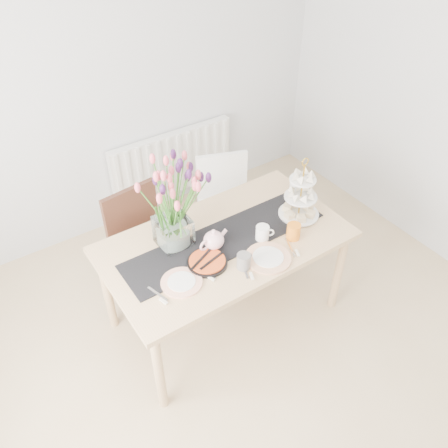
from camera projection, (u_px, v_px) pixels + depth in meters
room_shell at (298, 253)px, 2.20m from camera, size 4.50×4.50×4.50m
radiator at (173, 163)px, 4.35m from camera, size 1.20×0.08×0.60m
dining_table at (225, 248)px, 3.14m from camera, size 1.60×0.90×0.75m
chair_brown at (142, 237)px, 3.48m from camera, size 0.48×0.48×0.87m
chair_white at (225, 199)px, 3.87m from camera, size 0.54×0.54×0.85m
table_runner at (225, 239)px, 3.09m from camera, size 1.40×0.35×0.01m
tulip_vase at (170, 193)px, 2.80m from camera, size 0.73×0.73×0.63m
cake_stand at (300, 202)px, 3.21m from camera, size 0.28×0.28×0.41m
teapot at (214, 240)px, 2.99m from camera, size 0.23×0.20×0.14m
cream_jug at (296, 186)px, 3.47m from camera, size 0.10×0.10×0.09m
tart_tin at (207, 262)px, 2.91m from camera, size 0.25×0.25×0.03m
mug_grey at (244, 261)px, 2.86m from camera, size 0.10×0.10×0.10m
mug_white at (262, 233)px, 3.06m from camera, size 0.12×0.12×0.10m
mug_orange at (294, 231)px, 3.07m from camera, size 0.12×0.12×0.11m
plate_left at (182, 282)px, 2.79m from camera, size 0.31×0.31×0.01m
plate_right at (268, 258)px, 2.95m from camera, size 0.37×0.37×0.02m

